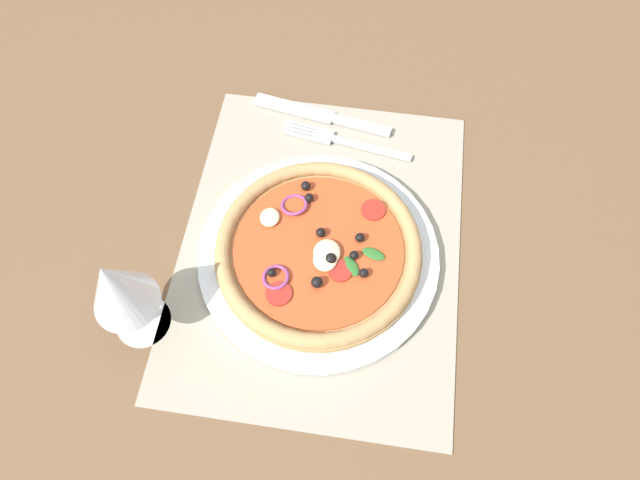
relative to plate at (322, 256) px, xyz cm
name	(u,v)px	position (x,y,z in cm)	size (l,w,h in cm)	color
ground_plane	(321,250)	(1.85, 0.41, -2.17)	(190.00, 140.00, 2.40)	brown
placemat	(321,245)	(1.85, 0.41, -0.77)	(44.92, 34.38, 0.40)	#A39984
plate	(322,256)	(0.00, 0.00, 0.00)	(29.33, 29.33, 1.13)	white
pizza	(322,250)	(0.00, 0.02, 1.65)	(24.94, 24.94, 2.69)	tan
fork	(340,140)	(17.98, 0.09, -0.35)	(4.42, 18.01, 0.44)	silver
knife	(320,115)	(21.98, 3.39, -0.31)	(5.05, 19.99, 0.62)	silver
wine_glass	(117,288)	(-11.06, 19.41, 9.13)	(7.20, 7.20, 14.90)	silver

